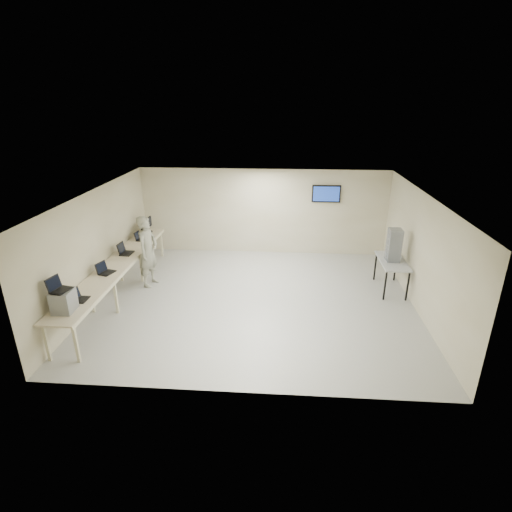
# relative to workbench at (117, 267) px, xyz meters

# --- Properties ---
(room) EXTENTS (8.01, 7.01, 2.81)m
(room) POSITION_rel_workbench_xyz_m (3.62, 0.06, 0.58)
(room) COLOR #A7A7A7
(room) RESTS_ON ground
(workbench) EXTENTS (0.76, 6.00, 0.90)m
(workbench) POSITION_rel_workbench_xyz_m (0.00, 0.00, 0.00)
(workbench) COLOR beige
(workbench) RESTS_ON ground
(equipment_box) EXTENTS (0.40, 0.45, 0.45)m
(equipment_box) POSITION_rel_workbench_xyz_m (-0.06, -2.43, 0.30)
(equipment_box) COLOR gray
(equipment_box) RESTS_ON workbench
(laptop_on_box) EXTENTS (0.39, 0.43, 0.30)m
(laptop_on_box) POSITION_rel_workbench_xyz_m (-0.12, -2.43, 0.60)
(laptop_on_box) COLOR black
(laptop_on_box) RESTS_ON equipment_box
(laptop_0) EXTENTS (0.27, 0.33, 0.26)m
(laptop_0) POSITION_rel_workbench_xyz_m (-0.01, -1.96, 0.14)
(laptop_0) COLOR black
(laptop_0) RESTS_ON workbench
(laptop_1) EXTENTS (0.40, 0.43, 0.29)m
(laptop_1) POSITION_rel_workbench_xyz_m (-0.06, -0.57, 0.15)
(laptop_1) COLOR black
(laptop_1) RESTS_ON workbench
(laptop_2) EXTENTS (0.35, 0.42, 0.31)m
(laptop_2) POSITION_rel_workbench_xyz_m (-0.07, 0.74, 0.15)
(laptop_2) COLOR black
(laptop_2) RESTS_ON workbench
(laptop_3) EXTENTS (0.30, 0.35, 0.25)m
(laptop_3) POSITION_rel_workbench_xyz_m (-0.05, 1.88, 0.14)
(laptop_3) COLOR black
(laptop_3) RESTS_ON workbench
(monitor_near) EXTENTS (0.20, 0.44, 0.44)m
(monitor_near) POSITION_rel_workbench_xyz_m (-0.01, 2.26, 0.34)
(monitor_near) COLOR black
(monitor_near) RESTS_ON workbench
(monitor_far) EXTENTS (0.21, 0.47, 0.46)m
(monitor_far) POSITION_rel_workbench_xyz_m (-0.01, 2.68, 0.35)
(monitor_far) COLOR black
(monitor_far) RESTS_ON workbench
(soldier) EXTENTS (0.63, 0.81, 1.98)m
(soldier) POSITION_rel_workbench_xyz_m (0.60, 0.73, 0.16)
(soldier) COLOR #656957
(soldier) RESTS_ON ground
(side_table) EXTENTS (0.67, 1.43, 0.86)m
(side_table) POSITION_rel_workbench_xyz_m (7.19, 0.88, -0.04)
(side_table) COLOR #A2A5A7
(side_table) RESTS_ON ground
(storage_bins) EXTENTS (0.33, 0.37, 0.87)m
(storage_bins) POSITION_rel_workbench_xyz_m (7.17, 0.88, 0.47)
(storage_bins) COLOR gray
(storage_bins) RESTS_ON side_table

